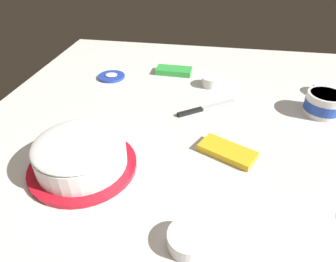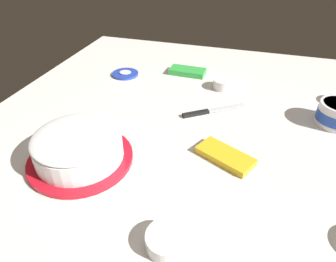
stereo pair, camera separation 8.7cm
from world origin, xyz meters
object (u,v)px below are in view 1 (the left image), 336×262
at_px(candy_box_upper, 174,71).
at_px(frosting_tub, 324,103).
at_px(frosted_cake, 81,155).
at_px(sprinkle_bowl_blue, 188,239).
at_px(spreading_knife, 202,109).
at_px(candy_box_lower, 227,151).
at_px(frosting_tub_lid, 111,76).
at_px(sprinkle_bowl_green, 212,81).
at_px(sprinkle_bowl_orange, 324,89).

bearing_deg(candy_box_upper, frosting_tub, -21.42).
xyz_separation_m(frosted_cake, sprinkle_bowl_blue, (0.31, -0.18, -0.03)).
relative_size(frosting_tub, sprinkle_bowl_blue, 1.42).
xyz_separation_m(spreading_knife, sprinkle_bowl_blue, (0.01, -0.54, 0.01)).
xyz_separation_m(frosted_cake, frosting_tub, (0.71, 0.40, -0.01)).
xyz_separation_m(frosting_tub, candy_box_lower, (-0.32, -0.28, -0.03)).
height_order(frosted_cake, sprinkle_bowl_blue, frosted_cake).
distance_m(frosted_cake, frosting_tub, 0.81).
distance_m(spreading_knife, candy_box_lower, 0.25).
distance_m(candy_box_lower, candy_box_upper, 0.57).
bearing_deg(candy_box_upper, frosting_tub_lid, -159.08).
bearing_deg(frosting_tub_lid, candy_box_lower, -41.23).
distance_m(frosting_tub, sprinkle_bowl_green, 0.41).
height_order(sprinkle_bowl_blue, sprinkle_bowl_green, sprinkle_bowl_green).
bearing_deg(sprinkle_bowl_green, frosting_tub_lid, 179.43).
height_order(sprinkle_bowl_green, candy_box_upper, sprinkle_bowl_green).
distance_m(sprinkle_bowl_orange, candy_box_upper, 0.61).
relative_size(frosting_tub, spreading_knife, 0.62).
xyz_separation_m(frosting_tub_lid, candy_box_lower, (0.49, -0.43, 0.00)).
relative_size(frosted_cake, spreading_knife, 1.42).
relative_size(spreading_knife, sprinkle_bowl_green, 2.60).
bearing_deg(candy_box_lower, frosting_tub_lid, 165.15).
height_order(frosting_tub, sprinkle_bowl_green, frosting_tub).
xyz_separation_m(frosting_tub_lid, sprinkle_bowl_orange, (0.86, 0.00, 0.01)).
distance_m(frosting_tub_lid, spreading_knife, 0.45).
bearing_deg(spreading_knife, sprinkle_bowl_green, 82.72).
xyz_separation_m(frosting_tub, candy_box_upper, (-0.56, 0.24, -0.03)).
height_order(sprinkle_bowl_green, candy_box_lower, sprinkle_bowl_green).
distance_m(frosting_tub_lid, sprinkle_bowl_blue, 0.85).
distance_m(frosted_cake, candy_box_upper, 0.66).
bearing_deg(sprinkle_bowl_orange, frosted_cake, -143.41).
xyz_separation_m(sprinkle_bowl_green, candy_box_upper, (-0.17, 0.09, -0.01)).
distance_m(sprinkle_bowl_blue, sprinkle_bowl_green, 0.74).
bearing_deg(candy_box_upper, sprinkle_bowl_blue, -77.23).
height_order(frosting_tub, sprinkle_bowl_orange, frosting_tub).
bearing_deg(sprinkle_bowl_green, candy_box_lower, -81.54).
bearing_deg(frosting_tub_lid, sprinkle_bowl_orange, 0.20).
distance_m(spreading_knife, sprinkle_bowl_orange, 0.50).
xyz_separation_m(spreading_knife, candy_box_lower, (0.09, -0.23, 0.00)).
bearing_deg(candy_box_lower, frosting_tub, 67.34).
bearing_deg(frosted_cake, spreading_knife, 50.07).
xyz_separation_m(sprinkle_bowl_blue, candy_box_lower, (0.08, 0.31, -0.01)).
bearing_deg(sprinkle_bowl_orange, candy_box_upper, 171.94).
height_order(frosting_tub_lid, spreading_knife, frosting_tub_lid).
bearing_deg(sprinkle_bowl_orange, spreading_knife, -155.73).
relative_size(sprinkle_bowl_green, candy_box_upper, 0.51).
height_order(sprinkle_bowl_blue, sprinkle_bowl_orange, same).
distance_m(frosted_cake, sprinkle_bowl_green, 0.64).
xyz_separation_m(sprinkle_bowl_blue, sprinkle_bowl_orange, (0.45, 0.74, 0.00)).
bearing_deg(candy_box_upper, candy_box_lower, -63.69).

